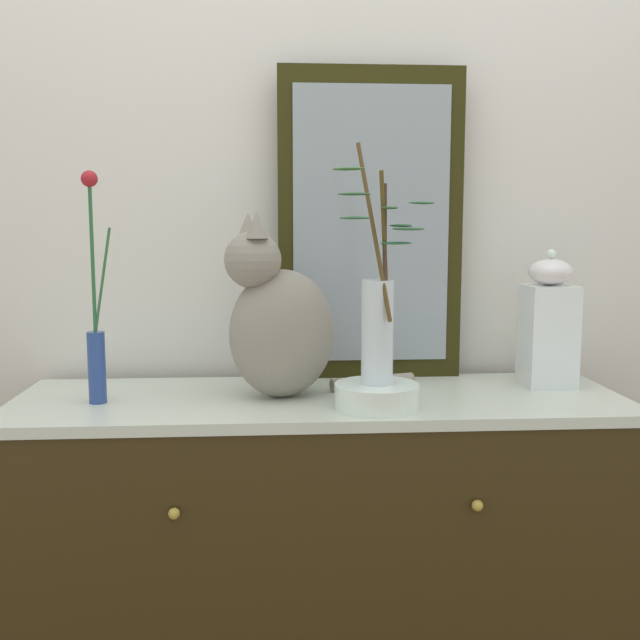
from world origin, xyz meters
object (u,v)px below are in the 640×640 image
Objects in this scene: cat_sitting at (279,323)px; vase_glass_clear at (378,316)px; sideboard at (320,563)px; bowl_porcelain at (377,396)px; vase_slim_green at (96,333)px; mirror_leaning at (371,225)px; jar_lidded_porcelain at (548,325)px.

vase_glass_clear reaches higher than cat_sitting.
sideboard is at bearing 132.87° from vase_glass_clear.
sideboard is 7.65× the size of bowl_porcelain.
vase_slim_green reaches higher than sideboard.
mirror_leaning is 0.39m from vase_glass_clear.
bowl_porcelain is 0.51m from jar_lidded_porcelain.
cat_sitting is at bearing -138.55° from mirror_leaning.
cat_sitting is at bearing 4.31° from vase_slim_green.
sideboard is at bearing 133.55° from bowl_porcelain.
vase_glass_clear is at bearing -47.13° from sideboard.
cat_sitting reaches higher than sideboard.
mirror_leaning is at bearing 41.45° from cat_sitting.
vase_slim_green is 0.64m from bowl_porcelain.
jar_lidded_porcelain is at bearing 6.54° from cat_sitting.
cat_sitting is at bearing -173.46° from jar_lidded_porcelain.
sideboard is 2.99× the size of cat_sitting.
bowl_porcelain is 0.18m from vase_glass_clear.
mirror_leaning is 0.73m from vase_slim_green.
mirror_leaning is at bearing 20.50° from vase_slim_green.
vase_slim_green is 1.08m from jar_lidded_porcelain.
sideboard is 0.85m from mirror_leaning.
cat_sitting is 0.67m from jar_lidded_porcelain.
bowl_porcelain is (-0.03, -0.33, -0.37)m from mirror_leaning.
bowl_porcelain is at bearing -156.66° from jar_lidded_porcelain.
sideboard is 0.60m from cat_sitting.
vase_glass_clear is at bearing -76.79° from bowl_porcelain.
bowl_porcelain is at bearing -94.96° from mirror_leaning.
vase_glass_clear is 1.53× the size of jar_lidded_porcelain.
jar_lidded_porcelain is at bearing 5.69° from vase_slim_green.
sideboard is 0.47m from bowl_porcelain.
sideboard is 0.64m from vase_glass_clear.
bowl_porcelain is at bearing -8.21° from vase_slim_green.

